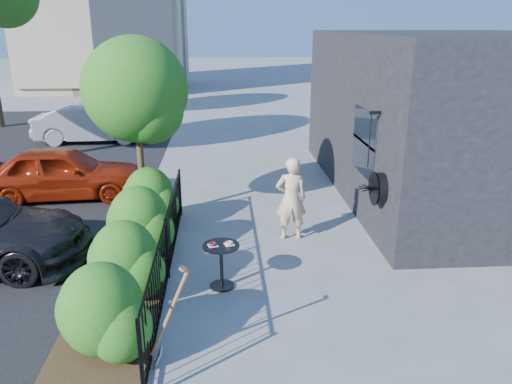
{
  "coord_description": "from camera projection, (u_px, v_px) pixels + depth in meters",
  "views": [
    {
      "loc": [
        -0.52,
        -7.85,
        4.2
      ],
      "look_at": [
        0.09,
        1.0,
        1.2
      ],
      "focal_mm": 35.0,
      "sensor_mm": 36.0,
      "label": 1
    }
  ],
  "objects": [
    {
      "name": "ground",
      "position": [
        255.0,
        274.0,
        8.8
      ],
      "size": [
        120.0,
        120.0,
        0.0
      ],
      "primitive_type": "plane",
      "color": "gray",
      "rests_on": "ground"
    },
    {
      "name": "shop_building",
      "position": [
        457.0,
        114.0,
        12.76
      ],
      "size": [
        6.22,
        9.0,
        4.0
      ],
      "color": "black",
      "rests_on": "ground"
    },
    {
      "name": "fence",
      "position": [
        167.0,
        248.0,
        8.52
      ],
      "size": [
        0.05,
        6.05,
        1.1
      ],
      "color": "black",
      "rests_on": "ground"
    },
    {
      "name": "planting_bed",
      "position": [
        128.0,
        277.0,
        8.64
      ],
      "size": [
        1.3,
        6.0,
        0.08
      ],
      "primitive_type": "cube",
      "color": "#382616",
      "rests_on": "ground"
    },
    {
      "name": "shrubs",
      "position": [
        132.0,
        239.0,
        8.53
      ],
      "size": [
        1.1,
        5.6,
        1.24
      ],
      "color": "#215E15",
      "rests_on": "ground"
    },
    {
      "name": "patio_tree",
      "position": [
        139.0,
        96.0,
        10.37
      ],
      "size": [
        2.2,
        2.2,
        3.94
      ],
      "color": "#3F2B19",
      "rests_on": "ground"
    },
    {
      "name": "cafe_table",
      "position": [
        221.0,
        258.0,
        8.22
      ],
      "size": [
        0.61,
        0.61,
        0.82
      ],
      "rotation": [
        0.0,
        0.0,
        0.28
      ],
      "color": "black",
      "rests_on": "ground"
    },
    {
      "name": "woman",
      "position": [
        291.0,
        199.0,
        10.02
      ],
      "size": [
        0.64,
        0.43,
        1.72
      ],
      "primitive_type": "imported",
      "rotation": [
        0.0,
        0.0,
        3.16
      ],
      "color": "#E0B590",
      "rests_on": "ground"
    },
    {
      "name": "shovel",
      "position": [
        167.0,
        323.0,
        6.27
      ],
      "size": [
        0.55,
        0.19,
        1.44
      ],
      "color": "brown",
      "rests_on": "ground"
    },
    {
      "name": "car_red",
      "position": [
        62.0,
        173.0,
        12.49
      ],
      "size": [
        3.97,
        1.82,
        1.32
      ],
      "primitive_type": "imported",
      "rotation": [
        0.0,
        0.0,
        1.64
      ],
      "color": "#A5260D",
      "rests_on": "ground"
    },
    {
      "name": "car_silver",
      "position": [
        94.0,
        124.0,
        18.42
      ],
      "size": [
        4.23,
        1.5,
        1.39
      ],
      "primitive_type": "imported",
      "rotation": [
        0.0,
        0.0,
        1.58
      ],
      "color": "#A1A1A6",
      "rests_on": "ground"
    }
  ]
}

